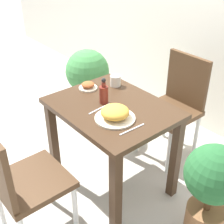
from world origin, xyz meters
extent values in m
plane|color=#B7B2A8|center=(0.00, 0.00, 0.00)|extent=(16.00, 16.00, 0.00)
cube|color=#3D2819|center=(0.00, 0.00, 0.71)|extent=(0.85, 0.67, 0.04)
cube|color=#3D2819|center=(-0.38, -0.28, 0.34)|extent=(0.06, 0.06, 0.69)
cube|color=#3D2819|center=(0.38, -0.28, 0.34)|extent=(0.06, 0.06, 0.69)
cube|color=#3D2819|center=(-0.38, 0.28, 0.34)|extent=(0.06, 0.06, 0.69)
cube|color=#3D2819|center=(0.38, 0.28, 0.34)|extent=(0.06, 0.06, 0.69)
cube|color=#4C331E|center=(0.02, -0.66, 0.44)|extent=(0.42, 0.42, 0.04)
cylinder|color=white|center=(0.20, -0.48, 0.21)|extent=(0.03, 0.03, 0.42)
cylinder|color=white|center=(-0.16, -0.48, 0.21)|extent=(0.03, 0.03, 0.42)
cube|color=#4C331E|center=(0.01, 0.63, 0.44)|extent=(0.42, 0.42, 0.04)
cube|color=#4C331E|center=(0.01, 0.82, 0.68)|extent=(0.40, 0.04, 0.44)
cylinder|color=white|center=(-0.17, 0.45, 0.21)|extent=(0.03, 0.03, 0.42)
cylinder|color=white|center=(0.19, 0.45, 0.21)|extent=(0.03, 0.03, 0.42)
cylinder|color=white|center=(-0.17, 0.81, 0.21)|extent=(0.03, 0.03, 0.42)
cylinder|color=white|center=(0.19, 0.81, 0.21)|extent=(0.03, 0.03, 0.42)
cylinder|color=beige|center=(0.14, -0.09, 0.73)|extent=(0.26, 0.26, 0.01)
ellipsoid|color=gold|center=(0.14, -0.09, 0.78)|extent=(0.18, 0.18, 0.08)
cylinder|color=beige|center=(-0.32, 0.03, 0.73)|extent=(0.14, 0.14, 0.01)
ellipsoid|color=#A35128|center=(-0.32, 0.03, 0.76)|extent=(0.10, 0.10, 0.04)
cylinder|color=silver|center=(-0.22, 0.22, 0.77)|extent=(0.08, 0.08, 0.08)
cylinder|color=maroon|center=(-0.07, -0.02, 0.79)|extent=(0.06, 0.06, 0.12)
cylinder|color=maroon|center=(-0.07, -0.02, 0.87)|extent=(0.03, 0.03, 0.03)
sphere|color=black|center=(-0.07, -0.02, 0.90)|extent=(0.03, 0.03, 0.03)
cube|color=silver|center=(-0.02, -0.09, 0.73)|extent=(0.03, 0.19, 0.00)
cube|color=silver|center=(0.30, -0.09, 0.73)|extent=(0.02, 0.20, 0.00)
cylinder|color=brown|center=(-0.78, 0.35, 0.15)|extent=(0.22, 0.22, 0.30)
cylinder|color=brown|center=(-0.78, 0.35, 0.36)|extent=(0.04, 0.04, 0.12)
sphere|color=#428947|center=(-0.78, 0.35, 0.62)|extent=(0.41, 0.41, 0.41)
cylinder|color=brown|center=(0.76, 0.15, 0.13)|extent=(0.25, 0.25, 0.26)
cylinder|color=brown|center=(0.76, 0.15, 0.31)|extent=(0.04, 0.04, 0.11)
sphere|color=#235B2D|center=(0.76, 0.15, 0.55)|extent=(0.36, 0.36, 0.36)
camera|label=1|loc=(1.43, -1.19, 1.80)|focal=50.00mm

